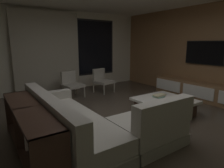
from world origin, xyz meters
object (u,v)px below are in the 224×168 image
(mounted_tv, at_px, (204,53))
(media_console, at_px, (203,92))
(accent_chair_by_curtain, at_px, (71,83))
(coffee_table, at_px, (165,106))
(sectional_couch, at_px, (90,125))
(book_stack_on_coffee_table, at_px, (159,96))
(accent_chair_near_window, at_px, (102,79))
(console_table_behind_couch, at_px, (30,128))

(mounted_tv, bearing_deg, media_console, -132.44)
(accent_chair_by_curtain, distance_m, mounted_tv, 3.99)
(media_console, bearing_deg, mounted_tv, 47.56)
(coffee_table, bearing_deg, media_console, 3.06)
(sectional_couch, xyz_separation_m, coffee_table, (2.02, 0.15, -0.10))
(book_stack_on_coffee_table, bearing_deg, sectional_couch, -170.37)
(book_stack_on_coffee_table, height_order, accent_chair_near_window, accent_chair_near_window)
(accent_chair_near_window, bearing_deg, accent_chair_by_curtain, 178.22)
(console_table_behind_couch, bearing_deg, accent_chair_by_curtain, 56.54)
(coffee_table, xyz_separation_m, accent_chair_by_curtain, (-1.18, 2.63, 0.25))
(media_console, height_order, mounted_tv, mounted_tv)
(accent_chair_by_curtain, xyz_separation_m, media_console, (2.92, -2.54, -0.18))
(coffee_table, relative_size, mounted_tv, 1.00)
(sectional_couch, xyz_separation_m, media_console, (3.76, 0.24, -0.04))
(book_stack_on_coffee_table, bearing_deg, media_console, -3.55)
(media_console, bearing_deg, book_stack_on_coffee_table, 176.45)
(media_console, distance_m, mounted_tv, 1.13)
(media_console, distance_m, console_table_behind_couch, 4.68)
(sectional_couch, distance_m, coffee_table, 2.03)
(media_console, bearing_deg, coffee_table, -176.94)
(book_stack_on_coffee_table, relative_size, console_table_behind_couch, 0.14)
(book_stack_on_coffee_table, relative_size, media_console, 0.10)
(media_console, bearing_deg, accent_chair_by_curtain, 138.98)
(accent_chair_by_curtain, relative_size, media_console, 0.25)
(sectional_couch, relative_size, coffee_table, 2.16)
(accent_chair_near_window, distance_m, media_console, 3.12)
(accent_chair_by_curtain, height_order, media_console, accent_chair_by_curtain)
(book_stack_on_coffee_table, relative_size, mounted_tv, 0.26)
(sectional_couch, distance_m, accent_chair_by_curtain, 2.91)
(accent_chair_near_window, relative_size, accent_chair_by_curtain, 1.00)
(accent_chair_by_curtain, height_order, console_table_behind_couch, accent_chair_by_curtain)
(accent_chair_by_curtain, bearing_deg, sectional_couch, -106.81)
(book_stack_on_coffee_table, height_order, console_table_behind_couch, console_table_behind_couch)
(console_table_behind_couch, bearing_deg, coffee_table, 0.35)
(book_stack_on_coffee_table, distance_m, accent_chair_by_curtain, 2.71)
(coffee_table, bearing_deg, console_table_behind_couch, -179.65)
(accent_chair_by_curtain, bearing_deg, mounted_tv, -37.06)
(book_stack_on_coffee_table, bearing_deg, accent_chair_by_curtain, 116.16)
(media_console, relative_size, console_table_behind_couch, 1.48)
(sectional_couch, distance_m, console_table_behind_couch, 0.93)
(coffee_table, xyz_separation_m, media_console, (1.74, 0.09, 0.06))
(coffee_table, height_order, console_table_behind_couch, console_table_behind_couch)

